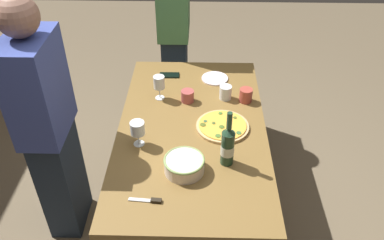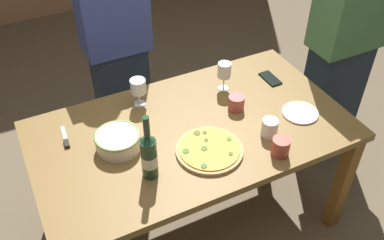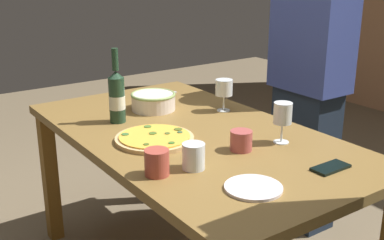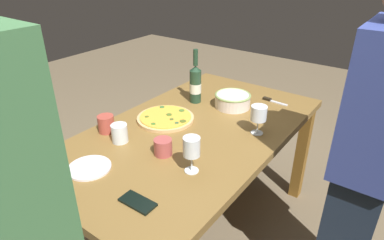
{
  "view_description": "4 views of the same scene",
  "coord_description": "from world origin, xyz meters",
  "px_view_note": "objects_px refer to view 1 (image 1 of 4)",
  "views": [
    {
      "loc": [
        -1.92,
        -0.05,
        2.28
      ],
      "look_at": [
        0.0,
        0.0,
        0.8
      ],
      "focal_mm": 37.6,
      "sensor_mm": 36.0,
      "label": 1
    },
    {
      "loc": [
        -0.72,
        -1.45,
        2.19
      ],
      "look_at": [
        0.0,
        0.0,
        0.8
      ],
      "focal_mm": 40.19,
      "sensor_mm": 36.0,
      "label": 2
    },
    {
      "loc": [
        1.62,
        -1.13,
        1.46
      ],
      "look_at": [
        0.0,
        0.0,
        0.8
      ],
      "focal_mm": 45.7,
      "sensor_mm": 36.0,
      "label": 3
    },
    {
      "loc": [
        1.26,
        0.92,
        1.61
      ],
      "look_at": [
        0.0,
        0.0,
        0.8
      ],
      "focal_mm": 30.98,
      "sensor_mm": 36.0,
      "label": 4
    }
  ],
  "objects_px": {
    "cup_amber": "(246,95)",
    "side_plate": "(215,78)",
    "wine_glass_by_bottle": "(138,129)",
    "person_guest_left": "(174,30)",
    "cup_ceramic": "(225,92)",
    "wine_glass_near_pizza": "(159,83)",
    "pizza": "(222,126)",
    "wine_bottle": "(228,145)",
    "person_host": "(48,128)",
    "dining_table": "(192,139)",
    "serving_bowl": "(184,164)",
    "cell_phone": "(169,75)",
    "cup_spare": "(188,96)",
    "pizza_knife": "(150,200)"
  },
  "relations": [
    {
      "from": "wine_glass_by_bottle",
      "to": "person_host",
      "type": "xyz_separation_m",
      "value": [
        0.06,
        0.54,
        -0.05
      ]
    },
    {
      "from": "cell_phone",
      "to": "person_guest_left",
      "type": "height_order",
      "value": "person_guest_left"
    },
    {
      "from": "wine_bottle",
      "to": "person_host",
      "type": "xyz_separation_m",
      "value": [
        0.2,
        1.04,
        -0.06
      ]
    },
    {
      "from": "cup_amber",
      "to": "person_guest_left",
      "type": "xyz_separation_m",
      "value": [
        0.83,
        0.52,
        0.07
      ]
    },
    {
      "from": "cup_amber",
      "to": "pizza_knife",
      "type": "relative_size",
      "value": 0.55
    },
    {
      "from": "cell_phone",
      "to": "person_host",
      "type": "relative_size",
      "value": 0.09
    },
    {
      "from": "person_host",
      "to": "pizza_knife",
      "type": "bearing_deg",
      "value": -44.41
    },
    {
      "from": "cup_spare",
      "to": "person_host",
      "type": "distance_m",
      "value": 0.89
    },
    {
      "from": "serving_bowl",
      "to": "wine_bottle",
      "type": "relative_size",
      "value": 0.65
    },
    {
      "from": "wine_bottle",
      "to": "wine_glass_near_pizza",
      "type": "bearing_deg",
      "value": 34.43
    },
    {
      "from": "cup_ceramic",
      "to": "wine_glass_near_pizza",
      "type": "bearing_deg",
      "value": 91.17
    },
    {
      "from": "serving_bowl",
      "to": "cup_spare",
      "type": "distance_m",
      "value": 0.66
    },
    {
      "from": "wine_glass_near_pizza",
      "to": "side_plate",
      "type": "distance_m",
      "value": 0.46
    },
    {
      "from": "pizza_knife",
      "to": "wine_glass_by_bottle",
      "type": "bearing_deg",
      "value": 14.2
    },
    {
      "from": "wine_bottle",
      "to": "person_host",
      "type": "relative_size",
      "value": 0.21
    },
    {
      "from": "person_host",
      "to": "cup_amber",
      "type": "bearing_deg",
      "value": 11.17
    },
    {
      "from": "wine_glass_by_bottle",
      "to": "person_guest_left",
      "type": "bearing_deg",
      "value": -5.77
    },
    {
      "from": "serving_bowl",
      "to": "person_host",
      "type": "xyz_separation_m",
      "value": [
        0.27,
        0.81,
        0.02
      ]
    },
    {
      "from": "wine_bottle",
      "to": "wine_glass_near_pizza",
      "type": "xyz_separation_m",
      "value": [
        0.61,
        0.42,
        -0.01
      ]
    },
    {
      "from": "side_plate",
      "to": "person_guest_left",
      "type": "distance_m",
      "value": 0.66
    },
    {
      "from": "serving_bowl",
      "to": "cup_spare",
      "type": "height_order",
      "value": "serving_bowl"
    },
    {
      "from": "side_plate",
      "to": "cell_phone",
      "type": "relative_size",
      "value": 1.32
    },
    {
      "from": "wine_bottle",
      "to": "cup_amber",
      "type": "height_order",
      "value": "wine_bottle"
    },
    {
      "from": "dining_table",
      "to": "pizza",
      "type": "xyz_separation_m",
      "value": [
        0.0,
        -0.19,
        0.1
      ]
    },
    {
      "from": "dining_table",
      "to": "person_guest_left",
      "type": "height_order",
      "value": "person_guest_left"
    },
    {
      "from": "cup_ceramic",
      "to": "wine_glass_by_bottle",
      "type": "bearing_deg",
      "value": 132.99
    },
    {
      "from": "cup_ceramic",
      "to": "pizza_knife",
      "type": "distance_m",
      "value": 1.0
    },
    {
      "from": "serving_bowl",
      "to": "wine_glass_by_bottle",
      "type": "bearing_deg",
      "value": 51.96
    },
    {
      "from": "cup_amber",
      "to": "person_guest_left",
      "type": "distance_m",
      "value": 0.98
    },
    {
      "from": "person_host",
      "to": "person_guest_left",
      "type": "height_order",
      "value": "person_guest_left"
    },
    {
      "from": "cup_ceramic",
      "to": "person_guest_left",
      "type": "bearing_deg",
      "value": 25.8
    },
    {
      "from": "wine_glass_near_pizza",
      "to": "cup_ceramic",
      "type": "bearing_deg",
      "value": -88.83
    },
    {
      "from": "wine_glass_near_pizza",
      "to": "person_guest_left",
      "type": "distance_m",
      "value": 0.81
    },
    {
      "from": "cup_ceramic",
      "to": "side_plate",
      "type": "distance_m",
      "value": 0.26
    },
    {
      "from": "side_plate",
      "to": "wine_glass_by_bottle",
      "type": "bearing_deg",
      "value": 148.06
    },
    {
      "from": "wine_bottle",
      "to": "cup_ceramic",
      "type": "bearing_deg",
      "value": -1.59
    },
    {
      "from": "wine_bottle",
      "to": "person_guest_left",
      "type": "relative_size",
      "value": 0.2
    },
    {
      "from": "wine_glass_near_pizza",
      "to": "person_host",
      "type": "distance_m",
      "value": 0.74
    },
    {
      "from": "wine_bottle",
      "to": "side_plate",
      "type": "bearing_deg",
      "value": 3.15
    },
    {
      "from": "cell_phone",
      "to": "dining_table",
      "type": "bearing_deg",
      "value": -163.84
    },
    {
      "from": "dining_table",
      "to": "person_host",
      "type": "xyz_separation_m",
      "value": [
        -0.11,
        0.84,
        0.16
      ]
    },
    {
      "from": "pizza",
      "to": "wine_glass_by_bottle",
      "type": "xyz_separation_m",
      "value": [
        -0.17,
        0.49,
        0.1
      ]
    },
    {
      "from": "wine_glass_near_pizza",
      "to": "pizza_knife",
      "type": "xyz_separation_m",
      "value": [
        -0.9,
        -0.03,
        -0.11
      ]
    },
    {
      "from": "serving_bowl",
      "to": "person_guest_left",
      "type": "bearing_deg",
      "value": 5.4
    },
    {
      "from": "side_plate",
      "to": "person_host",
      "type": "relative_size",
      "value": 0.12
    },
    {
      "from": "pizza",
      "to": "serving_bowl",
      "type": "distance_m",
      "value": 0.44
    },
    {
      "from": "cup_amber",
      "to": "side_plate",
      "type": "bearing_deg",
      "value": 36.08
    },
    {
      "from": "dining_table",
      "to": "cup_ceramic",
      "type": "bearing_deg",
      "value": -34.07
    },
    {
      "from": "wine_bottle",
      "to": "cup_ceramic",
      "type": "distance_m",
      "value": 0.63
    },
    {
      "from": "pizza_knife",
      "to": "cup_spare",
      "type": "bearing_deg",
      "value": -10.22
    }
  ]
}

